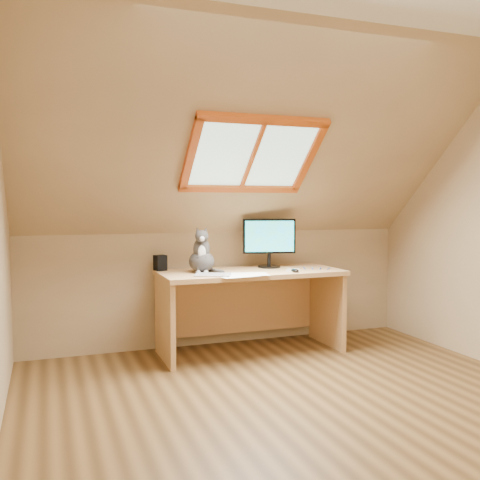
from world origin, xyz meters
name	(u,v)px	position (x,y,z in m)	size (l,w,h in m)	color
ground	(315,414)	(0.00, 0.00, 0.00)	(3.50, 3.50, 0.00)	brown
room_shell	(326,172)	(0.00, -0.09, 1.43)	(3.52, 3.52, 2.41)	tan
desk	(248,295)	(0.12, 1.45, 0.48)	(1.52, 0.67, 0.69)	tan
monitor	(269,240)	(0.34, 1.50, 0.94)	(0.46, 0.20, 0.43)	black
cat	(202,256)	(-0.30, 1.39, 0.83)	(0.26, 0.29, 0.38)	#3F3A37
desk_speaker	(160,263)	(-0.59, 1.63, 0.76)	(0.09, 0.09, 0.13)	black
graphics_tablet	(213,275)	(-0.27, 1.18, 0.70)	(0.28, 0.20, 0.01)	#B2B2B7
mouse	(295,271)	(0.42, 1.14, 0.71)	(0.05, 0.09, 0.03)	black
papers	(248,275)	(-0.01, 1.12, 0.70)	(0.33, 0.27, 0.00)	white
cables	(308,269)	(0.59, 1.26, 0.70)	(0.51, 0.26, 0.01)	silver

